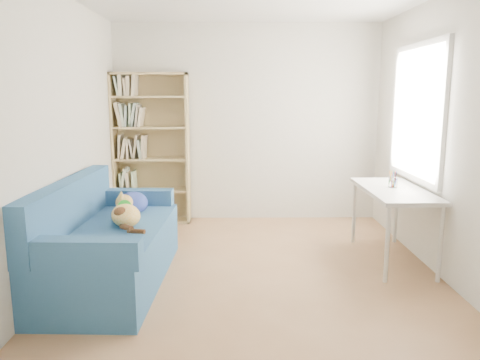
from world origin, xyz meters
name	(u,v)px	position (x,y,z in m)	size (l,w,h in m)	color
ground	(253,272)	(0.00, 0.00, 0.00)	(4.00, 4.00, 0.00)	#9B6D46
room_shell	(264,100)	(0.10, 0.03, 1.64)	(3.54, 4.04, 2.62)	silver
sofa	(107,244)	(-1.32, -0.21, 0.35)	(0.97, 1.93, 0.94)	navy
bookshelf	(152,155)	(-1.25, 1.83, 0.90)	(0.98, 0.30, 1.96)	tan
desk	(394,195)	(1.44, 0.32, 0.68)	(0.58, 1.27, 0.75)	silver
pen_cup	(393,181)	(1.45, 0.40, 0.81)	(0.09, 0.09, 0.17)	white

